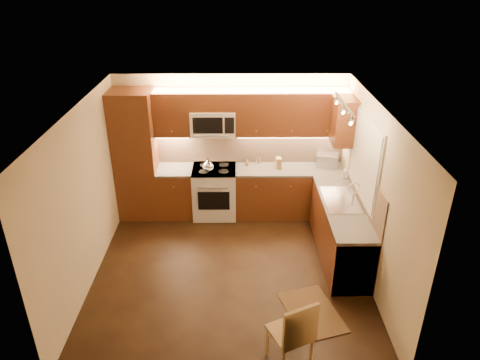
{
  "coord_description": "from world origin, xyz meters",
  "views": [
    {
      "loc": [
        0.11,
        -5.4,
        4.22
      ],
      "look_at": [
        0.15,
        0.55,
        1.25
      ],
      "focal_mm": 33.35,
      "sensor_mm": 36.0,
      "label": 1
    }
  ],
  "objects_px": {
    "toaster_oven": "(327,160)",
    "knife_block": "(279,163)",
    "soap_bottle": "(346,172)",
    "dining_chair": "(290,331)",
    "stove": "(215,191)",
    "microwave": "(213,122)",
    "sink": "(342,196)",
    "kettle": "(208,165)"
  },
  "relations": [
    {
      "from": "sink",
      "to": "kettle",
      "type": "height_order",
      "value": "kettle"
    },
    {
      "from": "microwave",
      "to": "toaster_oven",
      "type": "relative_size",
      "value": 2.02
    },
    {
      "from": "toaster_oven",
      "to": "soap_bottle",
      "type": "height_order",
      "value": "toaster_oven"
    },
    {
      "from": "kettle",
      "to": "knife_block",
      "type": "distance_m",
      "value": 1.24
    },
    {
      "from": "sink",
      "to": "knife_block",
      "type": "height_order",
      "value": "knife_block"
    },
    {
      "from": "knife_block",
      "to": "soap_bottle",
      "type": "relative_size",
      "value": 0.96
    },
    {
      "from": "microwave",
      "to": "sink",
      "type": "distance_m",
      "value": 2.48
    },
    {
      "from": "microwave",
      "to": "kettle",
      "type": "bearing_deg",
      "value": -113.27
    },
    {
      "from": "soap_bottle",
      "to": "dining_chair",
      "type": "height_order",
      "value": "soap_bottle"
    },
    {
      "from": "sink",
      "to": "dining_chair",
      "type": "distance_m",
      "value": 2.51
    },
    {
      "from": "kettle",
      "to": "toaster_oven",
      "type": "height_order",
      "value": "kettle"
    },
    {
      "from": "knife_block",
      "to": "stove",
      "type": "bearing_deg",
      "value": 176.51
    },
    {
      "from": "toaster_oven",
      "to": "dining_chair",
      "type": "xyz_separation_m",
      "value": [
        -1.0,
        -3.52,
        -0.53
      ]
    },
    {
      "from": "sink",
      "to": "soap_bottle",
      "type": "distance_m",
      "value": 0.83
    },
    {
      "from": "stove",
      "to": "toaster_oven",
      "type": "bearing_deg",
      "value": 4.12
    },
    {
      "from": "toaster_oven",
      "to": "knife_block",
      "type": "xyz_separation_m",
      "value": [
        -0.87,
        -0.09,
        -0.02
      ]
    },
    {
      "from": "soap_bottle",
      "to": "knife_block",
      "type": "bearing_deg",
      "value": 178.44
    },
    {
      "from": "microwave",
      "to": "knife_block",
      "type": "relative_size",
      "value": 3.92
    },
    {
      "from": "stove",
      "to": "microwave",
      "type": "bearing_deg",
      "value": 90.0
    },
    {
      "from": "sink",
      "to": "soap_bottle",
      "type": "height_order",
      "value": "soap_bottle"
    },
    {
      "from": "kettle",
      "to": "toaster_oven",
      "type": "bearing_deg",
      "value": -16.49
    },
    {
      "from": "sink",
      "to": "kettle",
      "type": "bearing_deg",
      "value": 153.61
    },
    {
      "from": "microwave",
      "to": "toaster_oven",
      "type": "distance_m",
      "value": 2.12
    },
    {
      "from": "stove",
      "to": "soap_bottle",
      "type": "distance_m",
      "value": 2.33
    },
    {
      "from": "dining_chair",
      "to": "toaster_oven",
      "type": "bearing_deg",
      "value": 49.18
    },
    {
      "from": "microwave",
      "to": "knife_block",
      "type": "xyz_separation_m",
      "value": [
        1.13,
        -0.09,
        -0.72
      ]
    },
    {
      "from": "stove",
      "to": "knife_block",
      "type": "bearing_deg",
      "value": 2.52
    },
    {
      "from": "sink",
      "to": "dining_chair",
      "type": "bearing_deg",
      "value": -113.98
    },
    {
      "from": "dining_chair",
      "to": "soap_bottle",
      "type": "bearing_deg",
      "value": 42.87
    },
    {
      "from": "stove",
      "to": "dining_chair",
      "type": "bearing_deg",
      "value": -73.51
    },
    {
      "from": "microwave",
      "to": "dining_chair",
      "type": "xyz_separation_m",
      "value": [
        1.0,
        -3.51,
        -1.24
      ]
    },
    {
      "from": "sink",
      "to": "soap_bottle",
      "type": "xyz_separation_m",
      "value": [
        0.24,
        0.79,
        0.03
      ]
    },
    {
      "from": "soap_bottle",
      "to": "dining_chair",
      "type": "relative_size",
      "value": 0.21
    },
    {
      "from": "toaster_oven",
      "to": "knife_block",
      "type": "bearing_deg",
      "value": -162.34
    },
    {
      "from": "soap_bottle",
      "to": "kettle",
      "type": "bearing_deg",
      "value": -168.47
    },
    {
      "from": "kettle",
      "to": "dining_chair",
      "type": "height_order",
      "value": "kettle"
    },
    {
      "from": "kettle",
      "to": "knife_block",
      "type": "bearing_deg",
      "value": -16.46
    },
    {
      "from": "knife_block",
      "to": "dining_chair",
      "type": "bearing_deg",
      "value": -98.26
    },
    {
      "from": "kettle",
      "to": "stove",
      "type": "bearing_deg",
      "value": 19.33
    },
    {
      "from": "knife_block",
      "to": "soap_bottle",
      "type": "height_order",
      "value": "soap_bottle"
    },
    {
      "from": "microwave",
      "to": "soap_bottle",
      "type": "relative_size",
      "value": 3.75
    },
    {
      "from": "sink",
      "to": "knife_block",
      "type": "relative_size",
      "value": 4.44
    }
  ]
}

